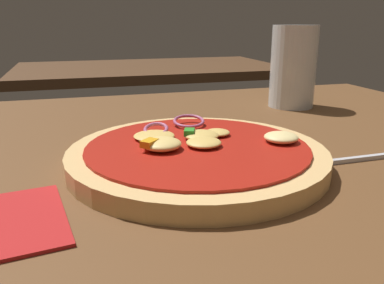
{
  "coord_description": "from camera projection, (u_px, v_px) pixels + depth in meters",
  "views": [
    {
      "loc": [
        -0.07,
        -0.35,
        0.18
      ],
      "look_at": [
        0.05,
        0.06,
        0.05
      ],
      "focal_mm": 37.4,
      "sensor_mm": 36.0,
      "label": 1
    }
  ],
  "objects": [
    {
      "name": "fork",
      "position": [
        355.0,
        161.0,
        0.44
      ],
      "size": [
        0.18,
        0.02,
        0.0
      ],
      "color": "silver",
      "rests_on": "dining_table"
    },
    {
      "name": "background_table",
      "position": [
        149.0,
        70.0,
        1.36
      ],
      "size": [
        0.87,
        0.48,
        0.03
      ],
      "color": "#4C301C",
      "rests_on": "ground"
    },
    {
      "name": "dining_table",
      "position": [
        157.0,
        197.0,
        0.39
      ],
      "size": [
        1.15,
        0.96,
        0.03
      ],
      "color": "brown",
      "rests_on": "ground"
    },
    {
      "name": "beer_glass",
      "position": [
        293.0,
        71.0,
        0.71
      ],
      "size": [
        0.08,
        0.08,
        0.14
      ],
      "color": "silver",
      "rests_on": "dining_table"
    },
    {
      "name": "pizza",
      "position": [
        197.0,
        154.0,
        0.43
      ],
      "size": [
        0.28,
        0.28,
        0.03
      ],
      "color": "tan",
      "rests_on": "dining_table"
    }
  ]
}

